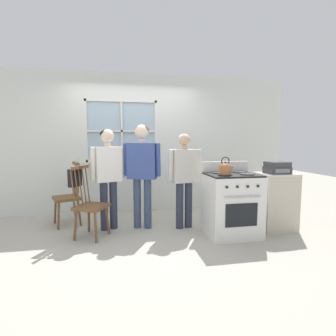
{
  "coord_description": "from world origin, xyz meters",
  "views": [
    {
      "loc": [
        -0.3,
        -3.83,
        1.41
      ],
      "look_at": [
        0.43,
        0.01,
        1.0
      ],
      "focal_mm": 28.0,
      "sensor_mm": 36.0,
      "label": 1
    }
  ],
  "objects_px": {
    "chair_by_window": "(90,206)",
    "stove": "(232,204)",
    "chair_near_wall": "(68,197)",
    "handbag": "(75,177)",
    "potted_plant": "(136,158)",
    "person_elderly_left": "(108,169)",
    "side_counter": "(275,201)",
    "person_adult_right": "(184,172)",
    "stereo": "(277,168)",
    "kettle": "(225,168)",
    "person_teen_center": "(142,165)"
  },
  "relations": [
    {
      "from": "chair_by_window",
      "to": "stove",
      "type": "bearing_deg",
      "value": -72.13
    },
    {
      "from": "chair_near_wall",
      "to": "handbag",
      "type": "bearing_deg",
      "value": -0.13
    },
    {
      "from": "chair_near_wall",
      "to": "potted_plant",
      "type": "distance_m",
      "value": 1.45
    },
    {
      "from": "stove",
      "to": "person_elderly_left",
      "type": "bearing_deg",
      "value": 161.27
    },
    {
      "from": "side_counter",
      "to": "chair_by_window",
      "type": "bearing_deg",
      "value": 176.6
    },
    {
      "from": "person_adult_right",
      "to": "handbag",
      "type": "distance_m",
      "value": 1.66
    },
    {
      "from": "side_counter",
      "to": "handbag",
      "type": "bearing_deg",
      "value": 174.91
    },
    {
      "from": "chair_near_wall",
      "to": "stereo",
      "type": "xyz_separation_m",
      "value": [
        3.28,
        -0.87,
        0.52
      ]
    },
    {
      "from": "person_adult_right",
      "to": "handbag",
      "type": "height_order",
      "value": "person_adult_right"
    },
    {
      "from": "chair_by_window",
      "to": "handbag",
      "type": "distance_m",
      "value": 0.48
    },
    {
      "from": "person_elderly_left",
      "to": "kettle",
      "type": "distance_m",
      "value": 1.79
    },
    {
      "from": "person_teen_center",
      "to": "side_counter",
      "type": "bearing_deg",
      "value": 7.46
    },
    {
      "from": "potted_plant",
      "to": "handbag",
      "type": "xyz_separation_m",
      "value": [
        -0.96,
        -1.17,
        -0.2
      ]
    },
    {
      "from": "stereo",
      "to": "potted_plant",
      "type": "bearing_deg",
      "value": 145.19
    },
    {
      "from": "person_elderly_left",
      "to": "kettle",
      "type": "xyz_separation_m",
      "value": [
        1.63,
        -0.74,
        0.06
      ]
    },
    {
      "from": "side_counter",
      "to": "stereo",
      "type": "distance_m",
      "value": 0.54
    },
    {
      "from": "kettle",
      "to": "potted_plant",
      "type": "xyz_separation_m",
      "value": [
        -1.13,
        1.71,
        0.05
      ]
    },
    {
      "from": "kettle",
      "to": "side_counter",
      "type": "height_order",
      "value": "kettle"
    },
    {
      "from": "stereo",
      "to": "kettle",
      "type": "bearing_deg",
      "value": -165.78
    },
    {
      "from": "chair_by_window",
      "to": "kettle",
      "type": "xyz_separation_m",
      "value": [
        1.89,
        -0.44,
        0.56
      ]
    },
    {
      "from": "handbag",
      "to": "chair_near_wall",
      "type": "bearing_deg",
      "value": 110.47
    },
    {
      "from": "person_teen_center",
      "to": "stove",
      "type": "distance_m",
      "value": 1.5
    },
    {
      "from": "kettle",
      "to": "stereo",
      "type": "height_order",
      "value": "kettle"
    },
    {
      "from": "chair_by_window",
      "to": "person_elderly_left",
      "type": "height_order",
      "value": "person_elderly_left"
    },
    {
      "from": "chair_by_window",
      "to": "person_elderly_left",
      "type": "bearing_deg",
      "value": -13.51
    },
    {
      "from": "potted_plant",
      "to": "handbag",
      "type": "bearing_deg",
      "value": -129.5
    },
    {
      "from": "person_adult_right",
      "to": "stereo",
      "type": "distance_m",
      "value": 1.45
    },
    {
      "from": "person_teen_center",
      "to": "stereo",
      "type": "distance_m",
      "value": 2.12
    },
    {
      "from": "kettle",
      "to": "side_counter",
      "type": "bearing_deg",
      "value": 15.37
    },
    {
      "from": "person_teen_center",
      "to": "side_counter",
      "type": "height_order",
      "value": "person_teen_center"
    },
    {
      "from": "person_teen_center",
      "to": "handbag",
      "type": "relative_size",
      "value": 5.4
    },
    {
      "from": "chair_near_wall",
      "to": "person_teen_center",
      "type": "relative_size",
      "value": 0.63
    },
    {
      "from": "stove",
      "to": "kettle",
      "type": "height_order",
      "value": "kettle"
    },
    {
      "from": "person_adult_right",
      "to": "potted_plant",
      "type": "relative_size",
      "value": 6.04
    },
    {
      "from": "handbag",
      "to": "side_counter",
      "type": "xyz_separation_m",
      "value": [
        3.07,
        -0.27,
        -0.43
      ]
    },
    {
      "from": "chair_by_window",
      "to": "kettle",
      "type": "bearing_deg",
      "value": -76.71
    },
    {
      "from": "chair_near_wall",
      "to": "kettle",
      "type": "height_order",
      "value": "kettle"
    },
    {
      "from": "stove",
      "to": "side_counter",
      "type": "bearing_deg",
      "value": 9.57
    },
    {
      "from": "chair_by_window",
      "to": "potted_plant",
      "type": "xyz_separation_m",
      "value": [
        0.75,
        1.27,
        0.61
      ]
    },
    {
      "from": "person_elderly_left",
      "to": "potted_plant",
      "type": "distance_m",
      "value": 1.09
    },
    {
      "from": "stove",
      "to": "handbag",
      "type": "height_order",
      "value": "stove"
    },
    {
      "from": "chair_by_window",
      "to": "person_adult_right",
      "type": "height_order",
      "value": "person_adult_right"
    },
    {
      "from": "chair_near_wall",
      "to": "handbag",
      "type": "height_order",
      "value": "same"
    },
    {
      "from": "person_elderly_left",
      "to": "stereo",
      "type": "bearing_deg",
      "value": -30.26
    },
    {
      "from": "person_teen_center",
      "to": "side_counter",
      "type": "xyz_separation_m",
      "value": [
        2.07,
        -0.44,
        -0.58
      ]
    },
    {
      "from": "chair_by_window",
      "to": "side_counter",
      "type": "relative_size",
      "value": 1.17
    },
    {
      "from": "stove",
      "to": "person_adult_right",
      "type": "bearing_deg",
      "value": 143.11
    },
    {
      "from": "chair_near_wall",
      "to": "handbag",
      "type": "relative_size",
      "value": 3.42
    },
    {
      "from": "side_counter",
      "to": "person_teen_center",
      "type": "bearing_deg",
      "value": 167.91
    },
    {
      "from": "person_adult_right",
      "to": "handbag",
      "type": "relative_size",
      "value": 4.94
    }
  ]
}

